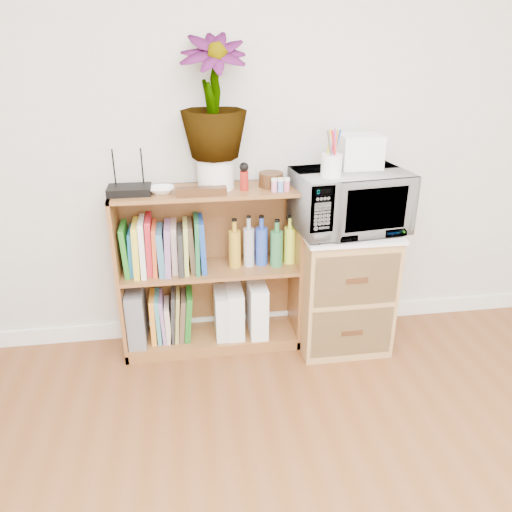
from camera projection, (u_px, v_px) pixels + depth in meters
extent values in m
cube|color=white|center=(267.00, 319.00, 3.14)|extent=(4.00, 0.02, 0.10)
cube|color=brown|center=(210.00, 271.00, 2.80)|extent=(1.00, 0.30, 0.95)
cube|color=#9E7542|center=(342.00, 288.00, 2.88)|extent=(0.50, 0.45, 0.70)
imported|color=white|center=(349.00, 201.00, 2.65)|extent=(0.62, 0.46, 0.32)
cylinder|color=white|center=(331.00, 166.00, 2.47)|extent=(0.10, 0.10, 0.11)
cube|color=white|center=(359.00, 151.00, 2.64)|extent=(0.22, 0.18, 0.17)
cube|color=black|center=(129.00, 190.00, 2.52)|extent=(0.22, 0.15, 0.04)
imported|color=white|center=(162.00, 190.00, 2.54)|extent=(0.13, 0.13, 0.03)
cylinder|color=white|center=(216.00, 173.00, 2.60)|extent=(0.19, 0.19, 0.16)
imported|color=#438033|center=(213.00, 98.00, 2.44)|extent=(0.33, 0.33, 0.59)
cube|color=#391E0F|center=(201.00, 191.00, 2.50)|extent=(0.25, 0.06, 0.04)
cylinder|color=maroon|center=(244.00, 181.00, 2.57)|extent=(0.04, 0.04, 0.10)
cylinder|color=#35200E|center=(271.00, 179.00, 2.64)|extent=(0.13, 0.13, 0.07)
cube|color=pink|center=(281.00, 186.00, 2.56)|extent=(0.11, 0.04, 0.06)
cube|color=slate|center=(137.00, 314.00, 2.84)|extent=(0.10, 0.26, 0.32)
cube|color=silver|center=(222.00, 313.00, 2.90)|extent=(0.09, 0.22, 0.28)
cube|color=white|center=(235.00, 311.00, 2.91)|extent=(0.09, 0.23, 0.29)
cube|color=white|center=(257.00, 307.00, 2.92)|extent=(0.10, 0.25, 0.32)
cube|color=#247820|center=(126.00, 249.00, 2.67)|extent=(0.04, 0.20, 0.28)
cube|color=#196698|center=(131.00, 252.00, 2.68)|extent=(0.03, 0.20, 0.24)
cube|color=yellow|center=(137.00, 247.00, 2.68)|extent=(0.04, 0.20, 0.29)
cube|color=white|center=(143.00, 246.00, 2.68)|extent=(0.03, 0.20, 0.31)
cube|color=red|center=(149.00, 245.00, 2.68)|extent=(0.04, 0.20, 0.31)
cube|color=#C94B23|center=(155.00, 248.00, 2.69)|extent=(0.03, 0.20, 0.27)
cube|color=teal|center=(161.00, 249.00, 2.70)|extent=(0.04, 0.20, 0.25)
cube|color=#8A6191|center=(168.00, 247.00, 2.70)|extent=(0.04, 0.20, 0.27)
cube|color=#C5A599|center=(174.00, 248.00, 2.71)|extent=(0.04, 0.20, 0.26)
cube|color=#252525|center=(181.00, 249.00, 2.72)|extent=(0.03, 0.20, 0.25)
cube|color=#B1BB56|center=(186.00, 246.00, 2.71)|extent=(0.03, 0.20, 0.28)
cube|color=#4F3F2D|center=(191.00, 246.00, 2.72)|extent=(0.04, 0.20, 0.27)
cube|color=#1A6337|center=(197.00, 243.00, 2.72)|extent=(0.03, 0.20, 0.30)
cube|color=#1B44A3|center=(202.00, 244.00, 2.72)|extent=(0.03, 0.20, 0.29)
cylinder|color=gold|center=(235.00, 244.00, 2.75)|extent=(0.07, 0.07, 0.27)
cylinder|color=#A8AFBE|center=(249.00, 242.00, 2.76)|extent=(0.06, 0.06, 0.28)
cylinder|color=blue|center=(262.00, 241.00, 2.77)|extent=(0.07, 0.07, 0.28)
cylinder|color=#2E7F44|center=(276.00, 242.00, 2.78)|extent=(0.07, 0.07, 0.26)
cylinder|color=#D3EF38|center=(290.00, 241.00, 2.79)|extent=(0.07, 0.07, 0.27)
cylinder|color=#A8B8BC|center=(304.00, 238.00, 2.80)|extent=(0.07, 0.07, 0.29)
cube|color=orange|center=(153.00, 317.00, 2.86)|extent=(0.03, 0.19, 0.28)
cube|color=teal|center=(159.00, 316.00, 2.86)|extent=(0.03, 0.19, 0.28)
cube|color=#906AA0|center=(163.00, 317.00, 2.87)|extent=(0.03, 0.19, 0.27)
cube|color=beige|center=(168.00, 320.00, 2.88)|extent=(0.03, 0.19, 0.22)
cube|color=#272727|center=(173.00, 314.00, 2.87)|extent=(0.04, 0.19, 0.30)
cube|color=olive|center=(177.00, 314.00, 2.88)|extent=(0.04, 0.19, 0.29)
cube|color=brown|center=(182.00, 316.00, 2.88)|extent=(0.05, 0.19, 0.27)
cube|color=#1C631A|center=(188.00, 314.00, 2.89)|extent=(0.06, 0.19, 0.28)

